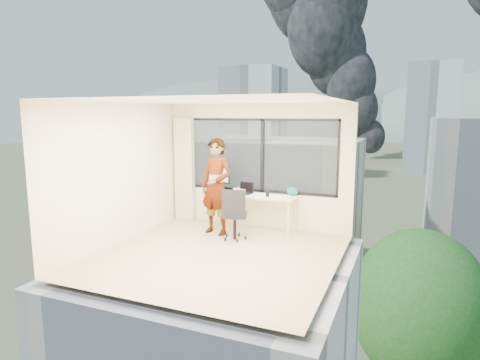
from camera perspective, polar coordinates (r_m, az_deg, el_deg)
The scene contains 25 objects.
floor at distance 7.14m, azimuth -3.13°, elevation -10.36°, with size 4.00×4.00×0.01m, color tan.
ceiling at distance 6.73m, azimuth -3.33°, elevation 10.99°, with size 4.00×4.00×0.01m, color white.
wall_front at distance 5.12m, azimuth -12.99°, elevation -3.36°, with size 4.00×0.01×2.60m, color beige.
wall_left at distance 7.88m, azimuth -16.44°, elevation 0.89°, with size 0.01×4.00×2.60m, color beige.
wall_right at distance 6.22m, azimuth 13.62°, elevation -1.15°, with size 0.01×4.00×2.60m, color beige.
window_wall at distance 8.60m, azimuth 2.87°, elevation 3.44°, with size 3.30×0.16×1.55m, color black, non-canonical shape.
curtain at distance 9.28m, azimuth -7.76°, elevation 1.47°, with size 0.45×0.14×2.30m, color beige.
desk at distance 8.49m, azimuth 1.71°, elevation -4.50°, with size 1.80×0.60×0.75m, color beige.
chair at distance 7.81m, azimuth -0.75°, elevation -4.69°, with size 0.52×0.52×1.03m, color black, non-canonical shape.
person at distance 8.11m, azimuth -3.33°, elevation -0.93°, with size 0.70×0.46×1.92m, color #2D2D33.
monitor at distance 8.76m, azimuth -2.93°, elevation 0.41°, with size 0.60×0.13×0.60m, color black, non-canonical shape.
game_console at distance 8.72m, azimuth 0.31°, elevation -1.38°, with size 0.29×0.25×0.07m, color white.
laptop at distance 8.48m, azimuth 0.57°, elevation -1.20°, with size 0.33×0.35×0.21m, color black, non-canonical shape.
cellphone at distance 8.50m, azimuth -2.15°, elevation -1.87°, with size 0.11×0.05×0.01m, color black.
pen_cup at distance 8.20m, azimuth 3.86°, elevation -2.01°, with size 0.07×0.07×0.09m, color black.
handbag at distance 8.34m, azimuth 7.36°, elevation -1.54°, with size 0.24×0.12×0.19m, color #0B4244.
exterior_ground at distance 127.15m, azimuth 21.01°, elevation 1.26°, with size 400.00×400.00×0.04m, color #515B3D.
near_bldg_a at distance 39.12m, azimuth 4.11°, elevation -4.63°, with size 16.00×12.00×14.00m, color beige.
far_tower_a at distance 107.96m, azimuth 1.97°, elevation 8.02°, with size 14.00×14.00×28.00m, color silver.
far_tower_b at distance 126.16m, azimuth 25.07°, elevation 7.79°, with size 13.00×13.00×30.00m, color silver.
far_tower_d at distance 168.35m, azimuth 0.56°, elevation 7.46°, with size 16.00×14.00×22.00m, color silver.
hill_a at distance 348.84m, azimuth 1.87°, elevation 6.59°, with size 288.00×216.00×90.00m, color slate.
tree_a at distance 36.04m, azimuth -10.98°, elevation -11.01°, with size 7.00×7.00×8.00m, color #204A18, non-canonical shape.
tree_b at distance 26.86m, azimuth 23.53°, elevation -17.82°, with size 7.60×7.60×9.00m, color #204A18, non-canonical shape.
smoke_plume_a at distance 160.81m, azimuth 18.71°, elevation 21.99°, with size 40.00×24.00×90.00m, color black, non-canonical shape.
Camera 1 is at (2.92, -6.05, 2.40)m, focal length 30.50 mm.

